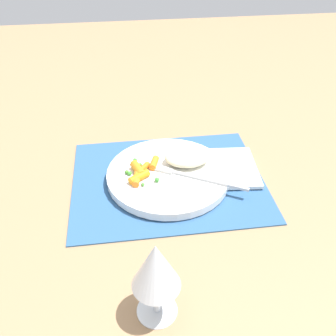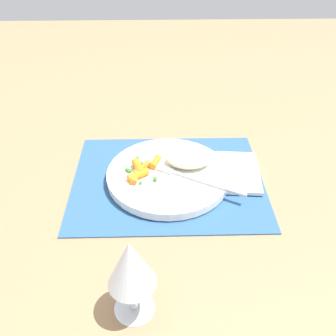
# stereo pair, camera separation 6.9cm
# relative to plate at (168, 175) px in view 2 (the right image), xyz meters

# --- Properties ---
(ground_plane) EXTENTS (2.40, 2.40, 0.00)m
(ground_plane) POSITION_rel_plate_xyz_m (0.00, 0.00, -0.01)
(ground_plane) COLOR #997551
(placemat) EXTENTS (0.40, 0.32, 0.01)m
(placemat) POSITION_rel_plate_xyz_m (0.00, 0.00, -0.01)
(placemat) COLOR #2D5684
(placemat) RESTS_ON ground_plane
(plate) EXTENTS (0.26, 0.26, 0.02)m
(plate) POSITION_rel_plate_xyz_m (0.00, 0.00, 0.00)
(plate) COLOR white
(plate) RESTS_ON placemat
(rice_mound) EXTENTS (0.10, 0.07, 0.03)m
(rice_mound) POSITION_rel_plate_xyz_m (-0.05, -0.03, 0.02)
(rice_mound) COLOR beige
(rice_mound) RESTS_ON plate
(carrot_portion) EXTENTS (0.07, 0.09, 0.02)m
(carrot_portion) POSITION_rel_plate_xyz_m (0.06, 0.00, 0.02)
(carrot_portion) COLOR orange
(carrot_portion) RESTS_ON plate
(pea_scatter) EXTENTS (0.07, 0.09, 0.01)m
(pea_scatter) POSITION_rel_plate_xyz_m (0.06, -0.01, 0.01)
(pea_scatter) COLOR green
(pea_scatter) RESTS_ON plate
(fork) EXTENTS (0.19, 0.11, 0.01)m
(fork) POSITION_rel_plate_xyz_m (-0.04, 0.02, 0.01)
(fork) COLOR silver
(fork) RESTS_ON plate
(wine_glass) EXTENTS (0.07, 0.07, 0.14)m
(wine_glass) POSITION_rel_plate_xyz_m (0.06, 0.30, 0.08)
(wine_glass) COLOR silver
(wine_glass) RESTS_ON ground_plane
(napkin) EXTENTS (0.11, 0.15, 0.01)m
(napkin) POSITION_rel_plate_xyz_m (-0.15, -0.01, -0.00)
(napkin) COLOR white
(napkin) RESTS_ON placemat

